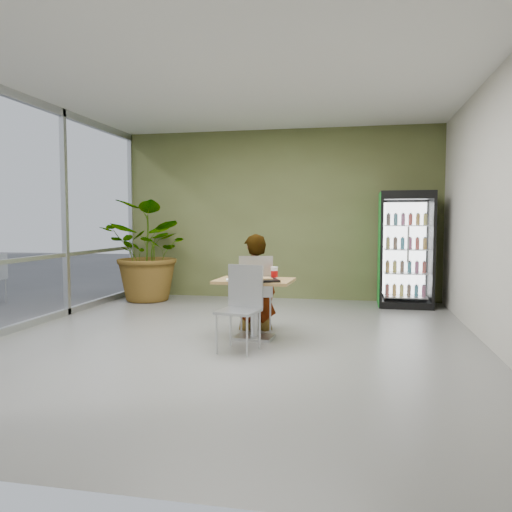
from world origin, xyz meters
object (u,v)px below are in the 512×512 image
object	(u,v)px
chair_far	(256,287)
cafeteria_tray	(258,280)
seated_woman	(255,293)
beverage_fridge	(406,249)
chair_near	(242,300)
soda_cup	(274,273)
potted_plant	(151,251)
dining_table	(254,296)

from	to	relation	value
chair_far	cafeteria_tray	bearing A→B (deg)	90.22
seated_woman	beverage_fridge	size ratio (longest dim) A/B	0.81
chair_near	chair_far	bearing A→B (deg)	103.35
chair_near	cafeteria_tray	world-z (taller)	chair_near
seated_woman	chair_near	bearing A→B (deg)	80.47
soda_cup	beverage_fridge	bearing A→B (deg)	56.72
cafeteria_tray	potted_plant	size ratio (longest dim) A/B	0.26
chair_far	soda_cup	distance (m)	0.59
potted_plant	chair_far	bearing A→B (deg)	-41.20
chair_far	beverage_fridge	size ratio (longest dim) A/B	0.51
chair_near	potted_plant	distance (m)	3.96
seated_woman	potted_plant	world-z (taller)	potted_plant
dining_table	chair_near	xyz separation A→B (m)	(-0.03, -0.55, 0.03)
seated_woman	beverage_fridge	distance (m)	3.22
chair_far	potted_plant	size ratio (longest dim) A/B	0.55
chair_far	potted_plant	xyz separation A→B (m)	(-2.38, 2.09, 0.33)
soda_cup	potted_plant	world-z (taller)	potted_plant
soda_cup	beverage_fridge	distance (m)	3.35
chair_near	dining_table	bearing A→B (deg)	97.34
dining_table	potted_plant	xyz separation A→B (m)	(-2.46, 2.56, 0.39)
dining_table	potted_plant	distance (m)	3.57
seated_woman	soda_cup	bearing A→B (deg)	112.58
seated_woman	beverage_fridge	xyz separation A→B (m)	(2.18, 2.31, 0.49)
chair_far	chair_near	bearing A→B (deg)	79.29
seated_woman	cafeteria_tray	xyz separation A→B (m)	(0.19, -0.72, 0.26)
dining_table	soda_cup	distance (m)	0.38
dining_table	seated_woman	bearing A→B (deg)	101.27
chair_near	beverage_fridge	world-z (taller)	beverage_fridge
seated_woman	dining_table	bearing A→B (deg)	87.92
dining_table	cafeteria_tray	bearing A→B (deg)	-67.73
soda_cup	potted_plant	size ratio (longest dim) A/B	0.08
seated_woman	beverage_fridge	bearing A→B (deg)	-146.71
dining_table	cafeteria_tray	world-z (taller)	cafeteria_tray
beverage_fridge	potted_plant	xyz separation A→B (m)	(-4.54, -0.28, -0.07)
cafeteria_tray	potted_plant	distance (m)	3.76
seated_woman	chair_far	bearing A→B (deg)	101.25
chair_far	soda_cup	bearing A→B (deg)	113.82
chair_far	chair_near	distance (m)	1.02
dining_table	chair_far	distance (m)	0.48
soda_cup	cafeteria_tray	xyz separation A→B (m)	(-0.16, -0.24, -0.06)
cafeteria_tray	beverage_fridge	size ratio (longest dim) A/B	0.24
seated_woman	potted_plant	size ratio (longest dim) A/B	0.87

